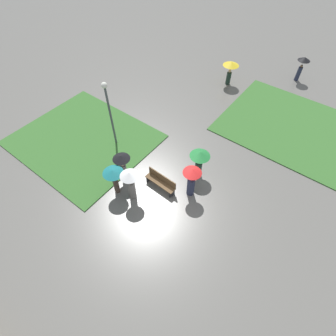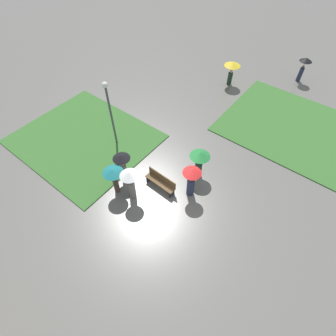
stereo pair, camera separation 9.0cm
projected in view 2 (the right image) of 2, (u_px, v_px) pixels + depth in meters
ground_plane at (175, 196)px, 13.86m from camera, size 90.00×90.00×0.00m
lawn_patch_near at (84, 139)px, 16.60m from camera, size 8.16×7.01×0.06m
lawn_patch_far at (308, 134)px, 16.90m from camera, size 10.72×7.31×0.06m
park_bench at (161, 181)px, 13.88m from camera, size 1.82×0.48×0.90m
lamp_post at (109, 107)px, 14.32m from camera, size 0.32×0.32×4.25m
crowd_person_red at (191, 178)px, 12.96m from camera, size 0.94×0.94×2.00m
crowd_person_green at (200, 159)px, 13.80m from camera, size 1.09×1.09×1.79m
crowd_person_black at (122, 162)px, 13.64m from camera, size 0.92×0.92×1.84m
crowd_person_white at (130, 181)px, 12.80m from camera, size 0.96×0.96×2.01m
crowd_person_teal at (114, 175)px, 13.04m from camera, size 1.05×1.05×1.75m
lone_walker_far_path at (232, 68)px, 19.56m from camera, size 1.19×1.19×1.80m
lone_walker_mid_plaza at (304, 65)px, 19.88m from camera, size 0.92×0.92×1.90m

